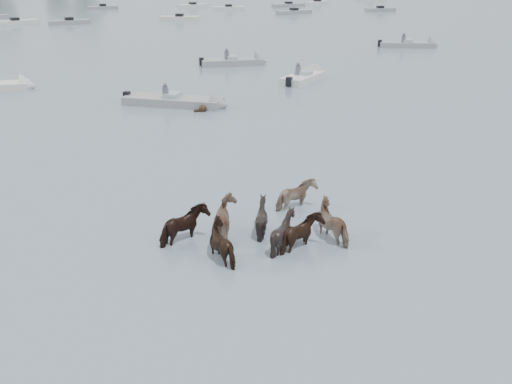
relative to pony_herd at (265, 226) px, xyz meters
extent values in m
plane|color=slate|center=(-2.26, -2.00, -0.40)|extent=(400.00, 400.00, 0.00)
imported|color=black|center=(-2.40, 0.51, 0.01)|extent=(1.76, 1.47, 1.37)
imported|color=#806957|center=(-0.97, 0.60, 0.03)|extent=(1.48, 1.63, 1.40)
imported|color=black|center=(0.03, 0.45, -0.02)|extent=(1.54, 1.48, 1.31)
imported|color=#9D876B|center=(1.68, 1.85, -0.04)|extent=(1.65, 1.18, 1.27)
imported|color=black|center=(-1.40, -0.82, -0.02)|extent=(1.69, 1.72, 1.31)
imported|color=black|center=(0.33, -0.71, 0.01)|extent=(1.34, 1.22, 1.36)
imported|color=black|center=(0.81, -0.93, -0.02)|extent=(1.67, 1.40, 1.30)
imported|color=#A17E6D|center=(2.13, -0.52, 0.02)|extent=(1.79, 1.81, 1.39)
sphere|color=black|center=(1.26, 15.61, -0.28)|extent=(0.44, 0.44, 0.44)
cube|color=black|center=(1.01, 15.61, -0.38)|extent=(0.50, 0.22, 0.18)
cone|color=silver|center=(-8.43, 24.54, -0.20)|extent=(1.02, 1.66, 1.60)
cube|color=gray|center=(-0.11, 17.45, -0.20)|extent=(5.78, 4.30, 0.55)
cone|color=gray|center=(2.38, 15.99, -0.20)|extent=(1.59, 1.84, 1.60)
cube|color=#99ADB7|center=(-0.11, 17.45, 0.15)|extent=(1.26, 1.37, 0.35)
cube|color=black|center=(-2.59, 18.91, -0.05)|extent=(0.48, 0.48, 0.60)
cylinder|color=#595966|center=(-0.51, 17.45, 0.35)|extent=(0.36, 0.36, 0.70)
sphere|color=#595966|center=(-0.51, 17.45, 0.80)|extent=(0.24, 0.24, 0.24)
cube|color=gray|center=(6.40, 29.17, -0.20)|extent=(4.95, 2.04, 0.55)
cone|color=gray|center=(8.80, 28.95, -0.20)|extent=(1.05, 1.68, 1.60)
cube|color=#99ADB7|center=(6.40, 29.17, 0.15)|extent=(0.90, 1.19, 0.35)
cube|color=black|center=(4.00, 29.40, -0.05)|extent=(0.38, 0.38, 0.60)
cylinder|color=#595966|center=(6.00, 29.17, 0.35)|extent=(0.36, 0.36, 0.70)
sphere|color=#595966|center=(6.00, 29.17, 0.80)|extent=(0.24, 0.24, 0.24)
cube|color=silver|center=(9.55, 21.61, -0.20)|extent=(4.17, 4.01, 0.55)
cone|color=silver|center=(11.09, 23.02, -0.20)|extent=(1.74, 1.79, 1.60)
cube|color=#99ADB7|center=(9.55, 21.61, 0.15)|extent=(1.35, 1.37, 0.35)
cube|color=black|center=(8.00, 20.20, -0.05)|extent=(0.49, 0.49, 0.60)
cylinder|color=#595966|center=(9.15, 21.61, 0.35)|extent=(0.36, 0.36, 0.70)
sphere|color=#595966|center=(9.15, 21.61, 0.80)|extent=(0.24, 0.24, 0.24)
cube|color=gray|center=(24.69, 33.70, -0.20)|extent=(5.34, 3.21, 0.55)
cone|color=gray|center=(27.10, 32.85, -0.20)|extent=(1.38, 1.81, 1.60)
cube|color=#99ADB7|center=(24.69, 33.70, 0.15)|extent=(1.13, 1.32, 0.35)
cube|color=black|center=(22.29, 34.55, -0.05)|extent=(0.45, 0.45, 0.60)
cylinder|color=#595966|center=(24.29, 33.70, 0.35)|extent=(0.36, 0.36, 0.70)
sphere|color=#595966|center=(24.29, 33.70, 0.80)|extent=(0.24, 0.24, 0.24)
cube|color=silver|center=(-12.73, 64.76, -0.18)|extent=(5.81, 3.19, 0.60)
cube|color=black|center=(-12.73, 64.76, 0.20)|extent=(1.26, 1.26, 0.50)
cube|color=gray|center=(-6.17, 63.27, -0.18)|extent=(5.18, 2.25, 0.60)
cube|color=black|center=(-6.17, 63.27, 0.20)|extent=(1.14, 1.14, 0.50)
cube|color=gray|center=(-1.11, 84.41, -0.18)|extent=(4.83, 1.98, 0.60)
cube|color=black|center=(-1.11, 84.41, 0.20)|extent=(1.10, 1.10, 0.50)
cube|color=silver|center=(8.04, 64.03, -0.18)|extent=(5.44, 3.20, 0.60)
cube|color=black|center=(8.04, 64.03, 0.20)|extent=(1.28, 1.28, 0.50)
cube|color=silver|center=(13.52, 83.60, -0.18)|extent=(5.02, 2.72, 0.60)
cube|color=black|center=(13.52, 83.60, 0.20)|extent=(1.23, 1.23, 0.50)
cube|color=silver|center=(18.21, 77.57, -0.18)|extent=(5.41, 1.93, 0.60)
cube|color=black|center=(18.21, 77.57, 0.20)|extent=(1.08, 1.08, 0.50)
cube|color=gray|center=(25.96, 68.20, -0.18)|extent=(5.76, 2.75, 0.60)
cube|color=black|center=(25.96, 68.20, 0.20)|extent=(1.20, 1.20, 0.50)
cube|color=gray|center=(29.45, 80.43, -0.18)|extent=(6.05, 2.74, 0.60)
cube|color=black|center=(29.45, 80.43, 0.20)|extent=(1.19, 1.19, 0.50)
cube|color=silver|center=(36.12, 83.81, -0.18)|extent=(5.19, 3.40, 0.60)
cube|color=black|center=(36.12, 83.81, 0.20)|extent=(1.32, 1.32, 0.50)
cube|color=gray|center=(40.22, 68.10, -0.18)|extent=(4.81, 2.16, 0.60)
cube|color=black|center=(40.22, 68.10, 0.20)|extent=(1.13, 1.13, 0.50)
cube|color=silver|center=(48.49, 87.37, -0.18)|extent=(6.14, 2.82, 0.60)
camera|label=1|loc=(-4.67, -14.71, 7.59)|focal=39.61mm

